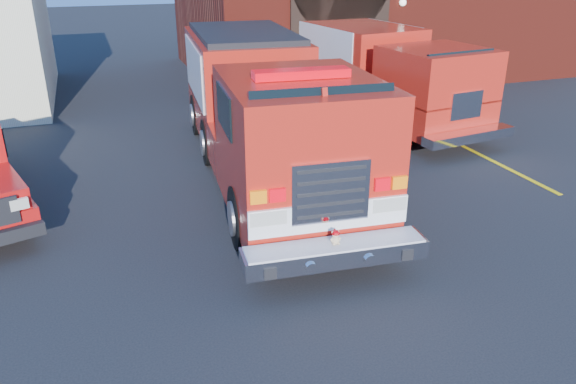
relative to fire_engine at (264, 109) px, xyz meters
name	(u,v)px	position (x,y,z in m)	size (l,w,h in m)	color
ground	(267,232)	(-0.86, -2.80, -1.57)	(100.00, 100.00, 0.00)	black
parking_stripe_near	(513,171)	(5.64, -1.80, -1.57)	(0.12, 3.00, 0.01)	yellow
parking_stripe_mid	(442,135)	(5.64, 1.20, -1.57)	(0.12, 3.00, 0.01)	yellow
parking_stripe_far	(390,110)	(5.64, 4.20, -1.57)	(0.12, 3.00, 0.01)	yellow
fire_engine	(264,109)	(0.00, 0.00, 0.00)	(3.56, 10.04, 3.03)	black
secondary_truck	(374,69)	(4.70, 3.72, -0.09)	(3.59, 8.63, 2.72)	black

